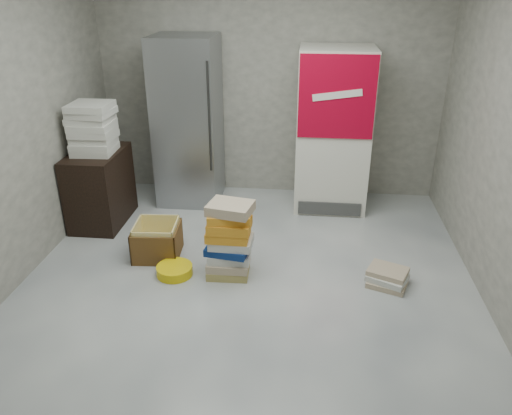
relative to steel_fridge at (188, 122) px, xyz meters
The scene contains 10 objects.
ground 2.50m from the steel_fridge, 67.10° to the right, with size 5.00×5.00×0.00m, color silver.
room_shell 2.46m from the steel_fridge, 67.10° to the right, with size 4.04×5.04×2.82m.
steel_fridge is the anchor object (origin of this frame).
coke_cooler 1.65m from the steel_fridge, ahead, with size 0.80×0.73×1.80m.
wood_shelf 1.23m from the steel_fridge, 138.69° to the right, with size 0.50×0.80×0.80m, color black.
supply_box_stack 1.10m from the steel_fridge, 138.19° to the right, with size 0.44×0.44×0.52m.
phonebook_stack_main 1.90m from the steel_fridge, 66.36° to the right, with size 0.44×0.36×0.71m.
phonebook_stack_side 2.84m from the steel_fridge, 38.29° to the right, with size 0.40×0.39×0.15m.
cardboard_box 1.61m from the steel_fridge, 91.07° to the right, with size 0.46×0.46×0.35m.
bucket_lid 1.95m from the steel_fridge, 82.63° to the right, with size 0.33×0.33×0.09m, color yellow.
Camera 1 is at (0.47, -3.35, 2.48)m, focal length 35.00 mm.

